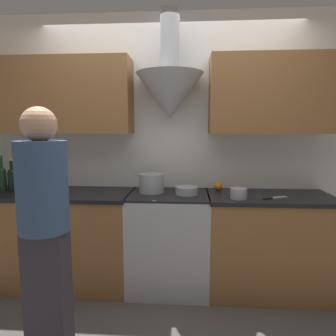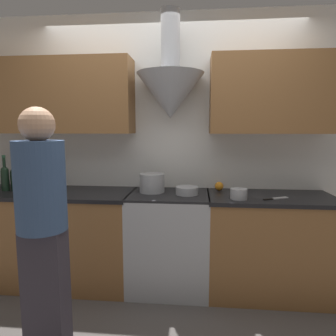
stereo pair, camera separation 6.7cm
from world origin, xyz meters
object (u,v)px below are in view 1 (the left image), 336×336
(wine_bottle_5, at_px, (21,178))
(stock_pot, at_px, (152,183))
(person_foreground_left, at_px, (44,223))
(wine_bottle_3, at_px, (2,178))
(mixing_bowl, at_px, (187,190))
(orange_fruit, at_px, (218,186))
(saucepan, at_px, (238,193))
(wine_bottle_4, at_px, (12,178))
(stove_range, at_px, (169,240))
(wine_bottle_6, at_px, (31,178))

(wine_bottle_5, bearing_deg, stock_pot, 2.90)
(person_foreground_left, bearing_deg, wine_bottle_3, 133.06)
(mixing_bowl, relative_size, orange_fruit, 2.44)
(stock_pot, bearing_deg, wine_bottle_5, -177.10)
(saucepan, relative_size, person_foreground_left, 0.09)
(wine_bottle_5, bearing_deg, wine_bottle_4, 175.98)
(wine_bottle_3, height_order, wine_bottle_5, wine_bottle_3)
(stock_pot, xyz_separation_m, mixing_bowl, (0.33, -0.07, -0.05))
(stock_pot, relative_size, person_foreground_left, 0.14)
(stove_range, height_order, person_foreground_left, person_foreground_left)
(wine_bottle_6, height_order, stock_pot, wine_bottle_6)
(wine_bottle_4, distance_m, orange_fruit, 1.96)
(wine_bottle_4, xyz_separation_m, stock_pot, (1.32, 0.06, -0.04))
(mixing_bowl, xyz_separation_m, saucepan, (0.44, -0.13, 0.01))
(wine_bottle_5, relative_size, person_foreground_left, 0.20)
(wine_bottle_3, xyz_separation_m, wine_bottle_5, (0.18, 0.00, -0.01))
(wine_bottle_3, relative_size, mixing_bowl, 1.68)
(wine_bottle_5, distance_m, stock_pot, 1.23)
(person_foreground_left, bearing_deg, saucepan, 30.62)
(wine_bottle_6, xyz_separation_m, orange_fruit, (1.76, 0.20, -0.09))
(wine_bottle_5, bearing_deg, person_foreground_left, -53.73)
(wine_bottle_6, height_order, saucepan, wine_bottle_6)
(saucepan, bearing_deg, orange_fruit, 111.78)
(orange_fruit, relative_size, saucepan, 0.59)
(wine_bottle_4, height_order, person_foreground_left, person_foreground_left)
(wine_bottle_3, bearing_deg, wine_bottle_5, 1.58)
(wine_bottle_3, relative_size, saucepan, 2.41)
(wine_bottle_4, bearing_deg, wine_bottle_3, -172.93)
(person_foreground_left, bearing_deg, mixing_bowl, 46.13)
(stove_range, distance_m, wine_bottle_6, 1.42)
(mixing_bowl, xyz_separation_m, orange_fruit, (0.30, 0.21, 0.01))
(wine_bottle_3, xyz_separation_m, orange_fruit, (2.04, 0.21, -0.09))
(saucepan, bearing_deg, wine_bottle_5, 175.91)
(wine_bottle_6, relative_size, mixing_bowl, 1.59)
(wine_bottle_6, xyz_separation_m, stock_pot, (1.13, 0.06, -0.04))
(stove_range, distance_m, saucepan, 0.80)
(saucepan, bearing_deg, wine_bottle_4, 175.91)
(orange_fruit, relative_size, person_foreground_left, 0.05)
(wine_bottle_6, bearing_deg, orange_fruit, 6.44)
(orange_fruit, bearing_deg, stock_pot, -167.46)
(orange_fruit, bearing_deg, saucepan, -68.22)
(wine_bottle_3, distance_m, wine_bottle_4, 0.09)
(stove_range, relative_size, wine_bottle_5, 2.85)
(wine_bottle_3, xyz_separation_m, mixing_bowl, (1.74, -0.00, -0.10))
(wine_bottle_6, bearing_deg, stove_range, 0.33)
(wine_bottle_3, bearing_deg, stock_pot, 2.73)
(wine_bottle_6, bearing_deg, wine_bottle_4, 179.22)
(wine_bottle_6, relative_size, saucepan, 2.29)
(orange_fruit, distance_m, saucepan, 0.37)
(wine_bottle_3, bearing_deg, mixing_bowl, -0.14)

